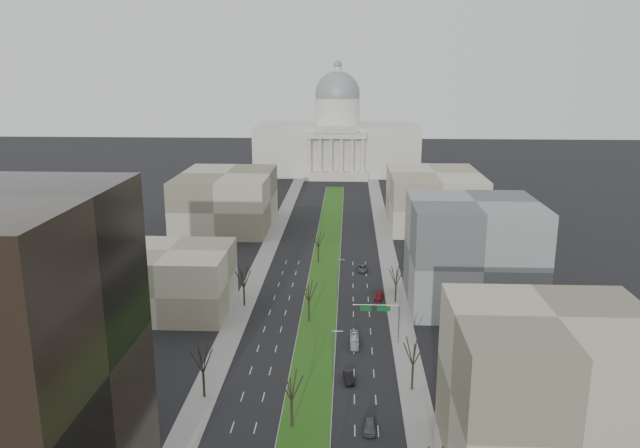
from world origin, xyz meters
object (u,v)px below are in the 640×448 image
(car_grey_far, at_px, (362,268))
(car_grey_near, at_px, (370,425))
(car_red, at_px, (379,296))
(box_van, at_px, (354,340))
(car_black, at_px, (349,377))

(car_grey_far, bearing_deg, car_grey_near, -90.69)
(car_red, xyz_separation_m, box_van, (-5.89, -24.78, 0.29))
(car_black, distance_m, car_grey_far, 59.80)
(car_grey_near, height_order, box_van, box_van)
(car_red, distance_m, box_van, 25.47)
(car_black, distance_m, car_red, 39.98)
(car_grey_far, height_order, box_van, box_van)
(car_grey_near, bearing_deg, car_black, 104.87)
(car_grey_near, bearing_deg, box_van, 96.93)
(car_black, relative_size, car_grey_far, 0.87)
(car_grey_near, relative_size, car_red, 1.06)
(car_red, bearing_deg, car_grey_near, -85.80)
(car_black, height_order, car_grey_far, car_black)
(car_grey_near, height_order, car_grey_far, car_grey_near)
(car_grey_far, bearing_deg, car_black, -93.77)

